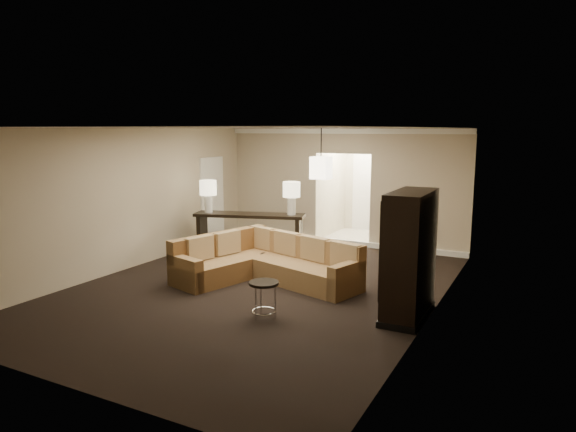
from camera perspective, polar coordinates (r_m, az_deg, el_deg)
The scene contains 19 objects.
ground at distance 9.18m, azimuth -3.33°, elevation -8.00°, with size 8.00×8.00×0.00m, color black.
wall_back at distance 12.43m, azimuth 6.07°, elevation 3.22°, with size 6.00×0.04×2.80m, color #BFAE90.
wall_front at distance 5.86m, azimuth -23.91°, elevation -4.80°, with size 6.00×0.04×2.80m, color #BFAE90.
wall_left at distance 10.69m, azimuth -17.37°, elevation 1.79°, with size 0.04×8.00×2.80m, color #BFAE90.
wall_right at distance 7.78m, azimuth 15.94°, elevation -0.94°, with size 0.04×8.00×2.80m, color #BFAE90.
ceiling at distance 8.75m, azimuth -3.51°, elevation 9.77°, with size 6.00×8.00×0.02m, color silver.
crown_molding at distance 12.31m, azimuth 6.09°, elevation 9.36°, with size 6.00×0.10×0.12m, color white.
baseboard at distance 12.60m, azimuth 5.88°, elevation -2.87°, with size 6.00×0.10×0.12m, color white.
side_door at distance 12.84m, azimuth -8.41°, elevation 1.80°, with size 0.05×0.90×2.10m, color white.
foyer at distance 13.69m, azimuth 8.11°, elevation 3.35°, with size 1.44×2.02×2.80m.
sectional_sofa at distance 9.51m, azimuth -2.50°, elevation -5.25°, with size 3.30×2.39×0.84m.
coffee_table at distance 10.07m, azimuth -2.47°, elevation -5.23°, with size 0.98×0.98×0.40m.
console_table at distance 11.40m, azimuth -4.28°, elevation -1.61°, with size 2.49×1.24×0.94m.
armoire at distance 7.78m, azimuth 13.29°, elevation -4.53°, with size 0.56×1.32×1.89m.
drink_table at distance 7.68m, azimuth -2.70°, elevation -8.44°, with size 0.44×0.44×0.55m.
table_lamp_left at distance 11.54m, azimuth -8.87°, elevation 2.76°, with size 0.38×0.38×0.72m.
table_lamp_right at distance 11.07m, azimuth 0.39°, elevation 2.59°, with size 0.38×0.38×0.72m.
pendant_light at distance 11.18m, azimuth 3.68°, elevation 5.39°, with size 0.38×0.38×1.09m.
person at distance 13.84m, azimuth 10.19°, elevation 1.89°, with size 0.69×0.46×1.90m, color #EDE3C9.
Camera 1 is at (4.48, -7.51, 2.78)m, focal length 32.00 mm.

